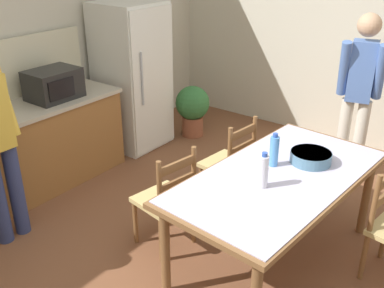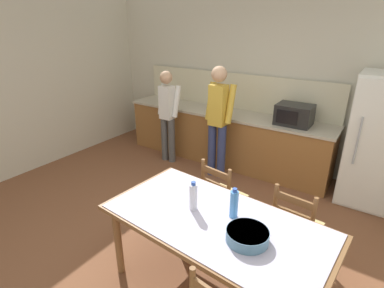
{
  "view_description": "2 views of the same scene",
  "coord_description": "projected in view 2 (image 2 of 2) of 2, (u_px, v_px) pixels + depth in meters",
  "views": [
    {
      "loc": [
        -2.2,
        -1.54,
        2.41
      ],
      "look_at": [
        0.17,
        0.26,
        1.02
      ],
      "focal_mm": 42.0,
      "sensor_mm": 36.0,
      "label": 1
    },
    {
      "loc": [
        1.52,
        -2.1,
        2.3
      ],
      "look_at": [
        -0.07,
        0.28,
        1.13
      ],
      "focal_mm": 28.0,
      "sensor_mm": 36.0,
      "label": 2
    }
  ],
  "objects": [
    {
      "name": "wall_back",
      "position": [
        279.0,
        79.0,
        4.77
      ],
      "size": [
        6.52,
        0.12,
        2.9
      ],
      "primitive_type": "cube",
      "color": "beige",
      "rests_on": "ground"
    },
    {
      "name": "bottle_near_centre",
      "position": [
        193.0,
        197.0,
        2.57
      ],
      "size": [
        0.07,
        0.07,
        0.27
      ],
      "color": "silver",
      "rests_on": "dining_table"
    },
    {
      "name": "microwave",
      "position": [
        294.0,
        115.0,
        4.35
      ],
      "size": [
        0.5,
        0.39,
        0.3
      ],
      "color": "black",
      "rests_on": "kitchen_counter"
    },
    {
      "name": "person_at_sink",
      "position": [
        168.0,
        112.0,
        5.04
      ],
      "size": [
        0.4,
        0.27,
        1.57
      ],
      "rotation": [
        0.0,
        0.0,
        1.57
      ],
      "color": "#4C4C4C",
      "rests_on": "ground"
    },
    {
      "name": "kitchen_counter",
      "position": [
        223.0,
        137.0,
        5.19
      ],
      "size": [
        3.6,
        0.66,
        0.9
      ],
      "color": "brown",
      "rests_on": "ground"
    },
    {
      "name": "dining_table",
      "position": [
        215.0,
        227.0,
        2.51
      ],
      "size": [
        1.96,
        1.11,
        0.79
      ],
      "rotation": [
        0.0,
        0.0,
        -0.08
      ],
      "color": "brown",
      "rests_on": "ground"
    },
    {
      "name": "chair_side_far_left",
      "position": [
        222.0,
        197.0,
        3.42
      ],
      "size": [
        0.48,
        0.46,
        0.91
      ],
      "rotation": [
        0.0,
        0.0,
        2.98
      ],
      "color": "brown",
      "rests_on": "ground"
    },
    {
      "name": "wall_left",
      "position": [
        2.0,
        84.0,
        4.4
      ],
      "size": [
        0.12,
        5.2,
        2.9
      ],
      "primitive_type": "cube",
      "color": "beige",
      "rests_on": "ground"
    },
    {
      "name": "person_at_counter",
      "position": [
        218.0,
        117.0,
        4.49
      ],
      "size": [
        0.43,
        0.3,
        1.73
      ],
      "rotation": [
        0.0,
        0.0,
        1.57
      ],
      "color": "navy",
      "rests_on": "ground"
    },
    {
      "name": "counter_splashback",
      "position": [
        234.0,
        91.0,
        5.15
      ],
      "size": [
        3.56,
        0.03,
        0.6
      ],
      "primitive_type": "cube",
      "color": "beige",
      "rests_on": "kitchen_counter"
    },
    {
      "name": "serving_bowl",
      "position": [
        247.0,
        235.0,
        2.22
      ],
      "size": [
        0.32,
        0.32,
        0.09
      ],
      "color": "slate",
      "rests_on": "dining_table"
    },
    {
      "name": "refrigerator",
      "position": [
        378.0,
        142.0,
        3.84
      ],
      "size": [
        0.71,
        0.73,
        1.74
      ],
      "color": "silver",
      "rests_on": "ground"
    },
    {
      "name": "bottle_off_centre",
      "position": [
        234.0,
        204.0,
        2.47
      ],
      "size": [
        0.07,
        0.07,
        0.27
      ],
      "color": "#4C8ED6",
      "rests_on": "dining_table"
    },
    {
      "name": "chair_side_far_right",
      "position": [
        295.0,
        227.0,
        2.93
      ],
      "size": [
        0.46,
        0.44,
        0.91
      ],
      "rotation": [
        0.0,
        0.0,
        3.04
      ],
      "color": "brown",
      "rests_on": "ground"
    },
    {
      "name": "ground_plane",
      "position": [
        183.0,
        249.0,
        3.28
      ],
      "size": [
        8.32,
        8.32,
        0.0
      ],
      "primitive_type": "plane",
      "color": "brown"
    }
  ]
}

